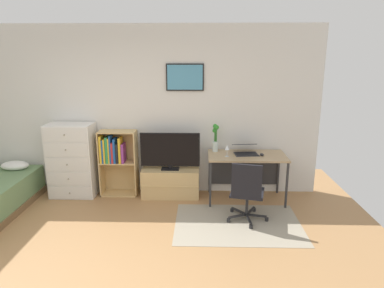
% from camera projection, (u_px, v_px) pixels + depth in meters
% --- Properties ---
extents(ground_plane, '(7.20, 7.20, 0.00)m').
position_uv_depth(ground_plane, '(87.00, 278.00, 3.50)').
color(ground_plane, '#A87A4C').
extents(wall_back_with_posters, '(6.12, 0.09, 2.70)m').
position_uv_depth(wall_back_with_posters, '(130.00, 111.00, 5.52)').
color(wall_back_with_posters, silver).
rests_on(wall_back_with_posters, ground_plane).
extents(area_rug, '(1.70, 1.20, 0.01)m').
position_uv_depth(area_rug, '(238.00, 223.00, 4.64)').
color(area_rug, '#9E937F').
rests_on(area_rug, ground_plane).
extents(dresser, '(0.71, 0.46, 1.19)m').
position_uv_depth(dresser, '(72.00, 160.00, 5.47)').
color(dresser, white).
rests_on(dresser, ground_plane).
extents(bookshelf, '(0.59, 0.30, 1.07)m').
position_uv_depth(bookshelf, '(116.00, 157.00, 5.49)').
color(bookshelf, tan).
rests_on(bookshelf, ground_plane).
extents(tv_stand, '(0.92, 0.41, 0.46)m').
position_uv_depth(tv_stand, '(171.00, 182.00, 5.53)').
color(tv_stand, tan).
rests_on(tv_stand, ground_plane).
extents(television, '(0.94, 0.16, 0.60)m').
position_uv_depth(television, '(170.00, 151.00, 5.38)').
color(television, black).
rests_on(television, tv_stand).
extents(desk, '(1.19, 0.64, 0.74)m').
position_uv_depth(desk, '(246.00, 161.00, 5.36)').
color(desk, tan).
rests_on(desk, ground_plane).
extents(office_chair, '(0.58, 0.57, 0.86)m').
position_uv_depth(office_chair, '(247.00, 191.00, 4.59)').
color(office_chair, '#232326').
rests_on(office_chair, ground_plane).
extents(laptop, '(0.39, 0.42, 0.16)m').
position_uv_depth(laptop, '(245.00, 150.00, 5.32)').
color(laptop, '#333338').
rests_on(laptop, desk).
extents(computer_mouse, '(0.06, 0.10, 0.03)m').
position_uv_depth(computer_mouse, '(262.00, 155.00, 5.21)').
color(computer_mouse, '#262628').
rests_on(computer_mouse, desk).
extents(bamboo_vase, '(0.10, 0.10, 0.45)m').
position_uv_depth(bamboo_vase, '(215.00, 136.00, 5.39)').
color(bamboo_vase, silver).
rests_on(bamboo_vase, desk).
extents(wine_glass, '(0.07, 0.07, 0.18)m').
position_uv_depth(wine_glass, '(227.00, 148.00, 5.13)').
color(wine_glass, silver).
rests_on(wine_glass, desk).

